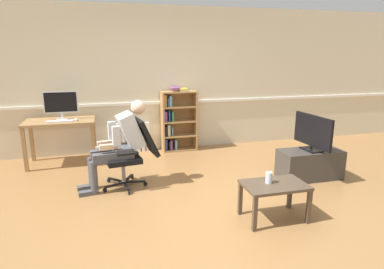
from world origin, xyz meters
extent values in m
plane|color=olive|center=(0.00, 0.00, 0.00)|extent=(18.00, 18.00, 0.00)
cube|color=beige|center=(0.00, 2.65, 1.35)|extent=(12.00, 0.10, 2.70)
cube|color=white|center=(0.00, 2.58, 0.92)|extent=(12.00, 0.03, 0.05)
cube|color=#9E7547|center=(-2.32, 1.87, 0.36)|extent=(0.06, 0.06, 0.72)
cube|color=#9E7547|center=(-1.28, 1.87, 0.36)|extent=(0.06, 0.06, 0.72)
cube|color=#9E7547|center=(-1.28, 2.43, 0.36)|extent=(0.06, 0.06, 0.72)
cube|color=#9E7547|center=(-2.32, 2.43, 0.36)|extent=(0.06, 0.06, 0.72)
cube|color=#9E7547|center=(-1.80, 2.15, 0.74)|extent=(1.13, 0.64, 0.04)
cube|color=silver|center=(-1.77, 2.21, 0.76)|extent=(0.18, 0.14, 0.01)
cube|color=silver|center=(-1.77, 2.23, 0.82)|extent=(0.04, 0.02, 0.10)
cube|color=silver|center=(-1.77, 2.23, 1.05)|extent=(0.56, 0.02, 0.36)
cube|color=black|center=(-1.77, 2.22, 1.05)|extent=(0.51, 0.00, 0.33)
cube|color=silver|center=(-1.78, 2.01, 0.77)|extent=(0.41, 0.12, 0.02)
cube|color=white|center=(-1.53, 2.03, 0.77)|extent=(0.06, 0.10, 0.03)
cube|color=#AD7F4C|center=(-0.01, 2.42, 0.58)|extent=(0.03, 0.28, 1.15)
cube|color=#AD7F4C|center=(0.62, 2.42, 0.58)|extent=(0.03, 0.28, 1.15)
cube|color=#AD7F4C|center=(0.31, 2.56, 0.58)|extent=(0.64, 0.02, 1.15)
cube|color=#AD7F4C|center=(0.31, 2.42, 0.01)|extent=(0.61, 0.28, 0.03)
cube|color=#AD7F4C|center=(0.31, 2.42, 0.30)|extent=(0.61, 0.28, 0.03)
cube|color=#AD7F4C|center=(0.31, 2.42, 0.58)|extent=(0.61, 0.28, 0.03)
cube|color=#AD7F4C|center=(0.31, 2.42, 0.86)|extent=(0.61, 0.28, 0.03)
cube|color=#AD7F4C|center=(0.31, 2.42, 1.14)|extent=(0.61, 0.28, 0.03)
cube|color=#2D519E|center=(0.04, 2.43, 0.14)|extent=(0.04, 0.19, 0.22)
cube|color=black|center=(0.04, 2.41, 0.40)|extent=(0.02, 0.19, 0.19)
cube|color=#89428E|center=(0.04, 2.42, 0.69)|extent=(0.05, 0.19, 0.19)
cube|color=orange|center=(0.04, 2.44, 0.98)|extent=(0.05, 0.19, 0.22)
cube|color=black|center=(0.11, 2.43, 0.11)|extent=(0.03, 0.19, 0.16)
cube|color=beige|center=(0.09, 2.41, 0.42)|extent=(0.05, 0.19, 0.22)
cube|color=#2D519E|center=(0.11, 2.42, 0.70)|extent=(0.03, 0.19, 0.21)
cube|color=#2D519E|center=(0.10, 2.43, 0.95)|extent=(0.04, 0.19, 0.17)
cube|color=#89428E|center=(0.13, 2.40, 0.13)|extent=(0.03, 0.19, 0.20)
cube|color=#6699A3|center=(0.16, 2.43, 0.39)|extent=(0.02, 0.19, 0.17)
cube|color=#38844C|center=(0.17, 2.42, 0.68)|extent=(0.04, 0.19, 0.19)
cube|color=#6699A3|center=(0.13, 2.41, 0.97)|extent=(0.05, 0.19, 0.20)
cube|color=#6699A3|center=(0.22, 2.41, 0.12)|extent=(0.04, 0.19, 0.19)
cube|color=beige|center=(0.39, 2.43, 1.16)|extent=(0.16, 0.22, 0.02)
cube|color=gold|center=(0.38, 2.42, 1.19)|extent=(0.16, 0.22, 0.02)
cube|color=#89428E|center=(0.24, 2.43, 1.21)|extent=(0.16, 0.22, 0.02)
cube|color=white|center=(-0.94, 2.54, 0.28)|extent=(0.07, 0.08, 0.56)
cube|color=white|center=(-0.85, 2.54, 0.28)|extent=(0.07, 0.08, 0.56)
cube|color=white|center=(-0.76, 2.54, 0.28)|extent=(0.07, 0.08, 0.56)
cube|color=white|center=(-0.66, 2.54, 0.28)|extent=(0.07, 0.08, 0.56)
cube|color=white|center=(-0.57, 2.54, 0.28)|extent=(0.07, 0.08, 0.56)
cube|color=white|center=(-0.48, 2.54, 0.28)|extent=(0.07, 0.08, 0.56)
cube|color=white|center=(-0.38, 2.54, 0.28)|extent=(0.07, 0.08, 0.56)
cube|color=white|center=(-0.29, 2.54, 0.28)|extent=(0.07, 0.08, 0.56)
cube|color=black|center=(-0.83, 0.70, 0.07)|extent=(0.08, 0.30, 0.02)
cylinder|color=black|center=(-0.81, 0.55, 0.03)|extent=(0.03, 0.06, 0.06)
cube|color=black|center=(-0.70, 0.83, 0.07)|extent=(0.30, 0.08, 0.02)
cylinder|color=black|center=(-0.56, 0.80, 0.03)|extent=(0.06, 0.03, 0.06)
cube|color=black|center=(-0.78, 0.98, 0.07)|extent=(0.17, 0.28, 0.02)
cylinder|color=black|center=(-0.71, 1.12, 0.03)|extent=(0.05, 0.06, 0.06)
cube|color=black|center=(-0.96, 0.96, 0.07)|extent=(0.24, 0.24, 0.02)
cylinder|color=black|center=(-1.06, 1.06, 0.03)|extent=(0.06, 0.06, 0.06)
cube|color=black|center=(-0.99, 0.78, 0.07)|extent=(0.28, 0.17, 0.02)
cylinder|color=black|center=(-1.12, 0.71, 0.03)|extent=(0.06, 0.04, 0.06)
cylinder|color=gray|center=(-0.85, 0.85, 0.23)|extent=(0.05, 0.05, 0.30)
cube|color=black|center=(-0.85, 0.85, 0.41)|extent=(0.52, 0.52, 0.07)
cube|color=black|center=(-0.51, 0.90, 0.70)|extent=(0.35, 0.48, 0.53)
cube|color=black|center=(-0.87, 1.11, 0.56)|extent=(0.28, 0.09, 0.03)
cube|color=black|center=(-0.79, 0.60, 0.56)|extent=(0.28, 0.09, 0.03)
cube|color=#4C4C51|center=(-0.85, 0.85, 0.52)|extent=(0.31, 0.38, 0.14)
cube|color=silver|center=(-0.73, 0.87, 0.81)|extent=(0.40, 0.39, 0.52)
sphere|color=beige|center=(-0.61, 0.89, 1.13)|extent=(0.20, 0.20, 0.20)
cube|color=white|center=(-1.13, 0.81, 0.62)|extent=(0.15, 0.06, 0.02)
cube|color=#4C4C51|center=(-1.07, 0.92, 0.49)|extent=(0.43, 0.19, 0.13)
cylinder|color=#4C4C51|center=(-1.28, 0.89, 0.23)|extent=(0.10, 0.10, 0.46)
cube|color=#4C4C51|center=(-1.38, 0.87, 0.03)|extent=(0.23, 0.12, 0.06)
cube|color=#4C4C51|center=(-1.04, 0.72, 0.49)|extent=(0.43, 0.19, 0.13)
cylinder|color=#4C4C51|center=(-1.25, 0.69, 0.23)|extent=(0.10, 0.10, 0.46)
cube|color=#4C4C51|center=(-1.35, 0.67, 0.03)|extent=(0.23, 0.12, 0.06)
cube|color=silver|center=(-0.97, 0.99, 0.79)|extent=(0.11, 0.09, 0.26)
cube|color=beige|center=(-1.06, 0.91, 0.64)|extent=(0.25, 0.11, 0.07)
cube|color=silver|center=(-0.93, 0.68, 0.79)|extent=(0.11, 0.09, 0.26)
cube|color=beige|center=(-1.03, 0.72, 0.64)|extent=(0.25, 0.11, 0.07)
cube|color=#3D3833|center=(1.89, 0.47, 0.22)|extent=(0.94, 0.43, 0.44)
cube|color=black|center=(1.89, 0.47, 0.45)|extent=(0.22, 0.33, 0.02)
cylinder|color=black|center=(1.89, 0.47, 0.48)|extent=(0.04, 0.04, 0.05)
cube|color=black|center=(1.89, 0.47, 0.74)|extent=(0.10, 0.79, 0.46)
cube|color=white|center=(1.91, 0.47, 0.74)|extent=(0.06, 0.74, 0.43)
cube|color=#4C3D2D|center=(0.42, -0.73, 0.20)|extent=(0.04, 0.04, 0.39)
cube|color=#4C3D2D|center=(1.07, -0.73, 0.20)|extent=(0.04, 0.04, 0.39)
cube|color=#4C3D2D|center=(1.07, -0.34, 0.20)|extent=(0.04, 0.04, 0.39)
cube|color=#4C3D2D|center=(0.42, -0.34, 0.20)|extent=(0.04, 0.04, 0.39)
cube|color=#4C3D2D|center=(0.75, -0.54, 0.41)|extent=(0.71, 0.45, 0.03)
cylinder|color=silver|center=(0.69, -0.50, 0.49)|extent=(0.08, 0.08, 0.13)
camera|label=1|loc=(-1.03, -3.63, 1.86)|focal=30.81mm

